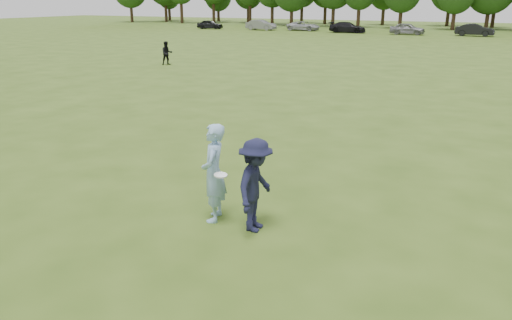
# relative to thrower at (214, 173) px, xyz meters

# --- Properties ---
(ground) EXTENTS (200.00, 200.00, 0.00)m
(ground) POSITION_rel_thrower_xyz_m (-0.56, 0.02, -1.03)
(ground) COLOR #334D15
(ground) RESTS_ON ground
(thrower) EXTENTS (0.72, 0.88, 2.07)m
(thrower) POSITION_rel_thrower_xyz_m (0.00, 0.00, 0.00)
(thrower) COLOR #90B6DF
(thrower) RESTS_ON ground
(defender) EXTENTS (0.78, 1.27, 1.89)m
(defender) POSITION_rel_thrower_xyz_m (0.99, -0.06, -0.09)
(defender) COLOR #171833
(defender) RESTS_ON ground
(player_far_a) EXTENTS (0.98, 0.99, 1.61)m
(player_far_a) POSITION_rel_thrower_xyz_m (-16.07, 20.77, -0.23)
(player_far_a) COLOR black
(player_far_a) RESTS_ON ground
(car_a) EXTENTS (4.09, 2.07, 1.34)m
(car_a) POSITION_rel_thrower_xyz_m (-35.60, 59.11, -0.36)
(car_a) COLOR black
(car_a) RESTS_ON ground
(car_b) EXTENTS (4.54, 1.74, 1.48)m
(car_b) POSITION_rel_thrower_xyz_m (-27.35, 59.84, -0.29)
(car_b) COLOR slate
(car_b) RESTS_ON ground
(car_c) EXTENTS (4.78, 2.32, 1.31)m
(car_c) POSITION_rel_thrower_xyz_m (-21.28, 61.33, -0.38)
(car_c) COLOR #AEAFB3
(car_c) RESTS_ON ground
(car_d) EXTENTS (4.91, 2.01, 1.42)m
(car_d) POSITION_rel_thrower_xyz_m (-14.30, 59.59, -0.32)
(car_d) COLOR black
(car_d) RESTS_ON ground
(car_e) EXTENTS (4.37, 1.79, 1.48)m
(car_e) POSITION_rel_thrower_xyz_m (-6.36, 59.30, -0.29)
(car_e) COLOR gray
(car_e) RESTS_ON ground
(car_f) EXTENTS (4.60, 1.83, 1.49)m
(car_f) POSITION_rel_thrower_xyz_m (1.56, 60.21, -0.29)
(car_f) COLOR black
(car_f) RESTS_ON ground
(disc_in_play) EXTENTS (0.33, 0.33, 0.06)m
(disc_in_play) POSITION_rel_thrower_xyz_m (0.30, -0.22, 0.07)
(disc_in_play) COLOR white
(disc_in_play) RESTS_ON ground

